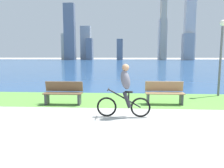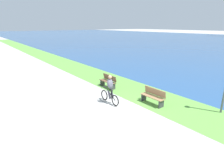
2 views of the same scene
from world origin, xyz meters
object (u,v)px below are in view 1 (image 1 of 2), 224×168
Objects in this scene: bench_near_path at (63,93)px; bench_far_along_path at (164,93)px; lamppost_tall at (221,46)px; cyclist_lead at (125,91)px.

bench_near_path and bench_far_along_path have the same top height.
bench_far_along_path is 0.42× the size of lamppost_tall.
cyclist_lead is 6.09m from lamppost_tall.
lamppost_tall is at bearing 40.97° from cyclist_lead.
cyclist_lead reaches higher than bench_near_path.
cyclist_lead reaches higher than bench_far_along_path.
lamppost_tall is (2.89, 1.96, 1.90)m from bench_far_along_path.
bench_far_along_path is at bearing -145.86° from lamppost_tall.
cyclist_lead is 0.48× the size of lamppost_tall.
bench_far_along_path is at bearing 4.01° from bench_near_path.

